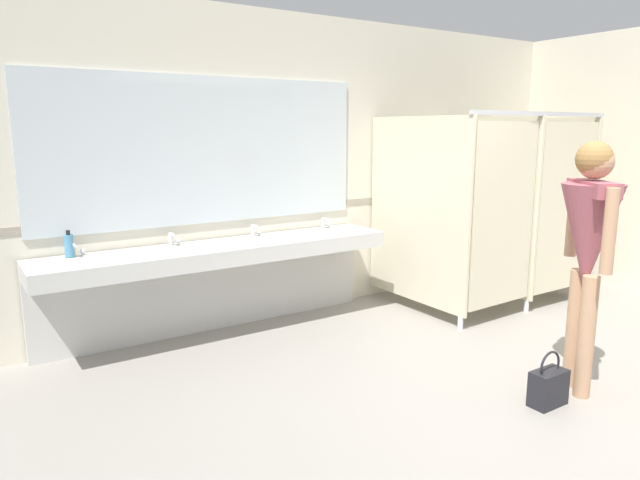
{
  "coord_description": "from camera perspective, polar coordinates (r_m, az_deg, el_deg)",
  "views": [
    {
      "loc": [
        -3.25,
        -1.96,
        1.8
      ],
      "look_at": [
        -0.87,
        1.67,
        0.96
      ],
      "focal_mm": 32.17,
      "sensor_mm": 36.0,
      "label": 1
    }
  ],
  "objects": [
    {
      "name": "ground_plane",
      "position": [
        4.22,
        23.84,
        -16.01
      ],
      "size": [
        6.77,
        6.26,
        0.1
      ],
      "primitive_type": "cube",
      "color": "gray"
    },
    {
      "name": "wall_back",
      "position": [
        5.85,
        0.55,
        7.39
      ],
      "size": [
        6.77,
        0.12,
        2.86
      ],
      "primitive_type": "cube",
      "color": "beige",
      "rests_on": "ground_plane"
    },
    {
      "name": "wall_back_tile_band",
      "position": [
        5.84,
        0.89,
        3.61
      ],
      "size": [
        6.77,
        0.01,
        0.06
      ],
      "primitive_type": "cube",
      "color": "#9E937F",
      "rests_on": "wall_back"
    },
    {
      "name": "vanity_counter",
      "position": [
        5.11,
        -9.94,
        -2.63
      ],
      "size": [
        3.1,
        0.57,
        0.94
      ],
      "color": "silver",
      "rests_on": "ground_plane"
    },
    {
      "name": "mirror_panel",
      "position": [
        5.17,
        -11.24,
        8.71
      ],
      "size": [
        3.0,
        0.02,
        1.27
      ],
      "primitive_type": "cube",
      "color": "silver",
      "rests_on": "wall_back"
    },
    {
      "name": "bathroom_stalls",
      "position": [
        6.19,
        17.22,
        3.32
      ],
      "size": [
        1.93,
        1.37,
        1.96
      ],
      "color": "beige",
      "rests_on": "ground_plane"
    },
    {
      "name": "person_standing",
      "position": [
        4.21,
        25.17,
        0.37
      ],
      "size": [
        0.55,
        0.55,
        1.73
      ],
      "color": "tan",
      "rests_on": "ground_plane"
    },
    {
      "name": "handbag",
      "position": [
        4.18,
        21.76,
        -13.38
      ],
      "size": [
        0.26,
        0.14,
        0.38
      ],
      "color": "black",
      "rests_on": "ground_plane"
    },
    {
      "name": "soap_dispenser",
      "position": [
        4.8,
        -23.69,
        -0.53
      ],
      "size": [
        0.07,
        0.07,
        0.21
      ],
      "color": "teal",
      "rests_on": "vanity_counter"
    }
  ]
}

